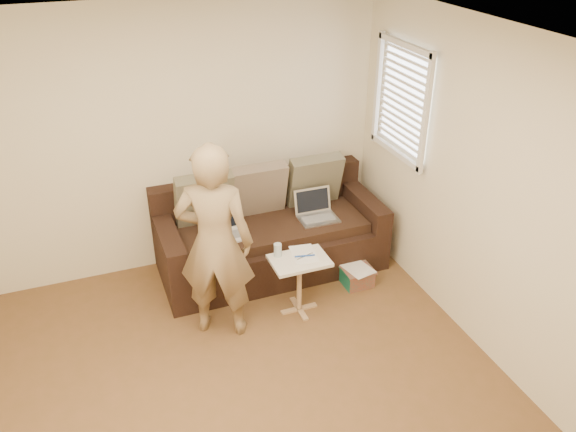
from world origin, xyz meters
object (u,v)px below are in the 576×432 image
at_px(laptop_white, 228,237).
at_px(person, 215,243).
at_px(side_table, 299,285).
at_px(laptop_silver, 318,220).
at_px(drinking_glass, 278,250).
at_px(striped_box, 356,275).
at_px(sofa, 271,231).

bearing_deg(laptop_white, person, -116.39).
height_order(laptop_white, side_table, laptop_white).
height_order(laptop_silver, person, person).
distance_m(laptop_white, person, 0.76).
bearing_deg(person, drinking_glass, -145.01).
relative_size(laptop_silver, person, 0.22).
height_order(side_table, drinking_glass, drinking_glass).
height_order(person, striped_box, person).
height_order(laptop_white, drinking_glass, drinking_glass).
bearing_deg(drinking_glass, sofa, 75.97).
bearing_deg(laptop_white, drinking_glass, -62.10).
distance_m(laptop_white, drinking_glass, 0.61).
height_order(laptop_silver, laptop_white, laptop_white).
relative_size(sofa, side_table, 3.96).
xyz_separation_m(person, striped_box, (1.41, 0.16, -0.78)).
relative_size(laptop_silver, laptop_white, 1.03).
bearing_deg(laptop_white, side_table, -56.73).
xyz_separation_m(sofa, side_table, (-0.00, -0.76, -0.15)).
height_order(sofa, laptop_silver, sofa).
height_order(sofa, drinking_glass, sofa).
xyz_separation_m(laptop_white, side_table, (0.47, -0.63, -0.24)).
distance_m(sofa, striped_box, 0.95).
distance_m(sofa, person, 1.13).
bearing_deg(person, striped_box, -148.25).
bearing_deg(laptop_silver, person, -151.29).
distance_m(sofa, side_table, 0.77).
xyz_separation_m(laptop_silver, striped_box, (0.22, -0.46, -0.43)).
xyz_separation_m(side_table, striped_box, (0.68, 0.18, -0.19)).
bearing_deg(side_table, person, 178.57).
distance_m(sofa, drinking_glass, 0.69).
relative_size(person, striped_box, 5.94).
height_order(laptop_white, person, person).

